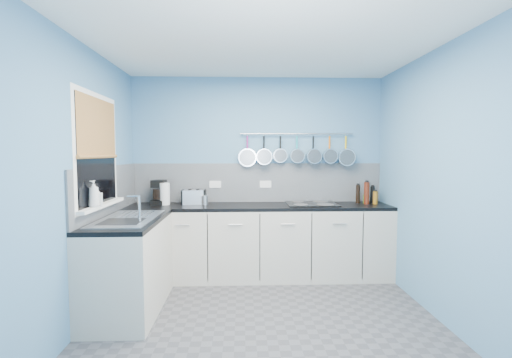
{
  "coord_description": "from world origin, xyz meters",
  "views": [
    {
      "loc": [
        -0.2,
        -3.2,
        1.53
      ],
      "look_at": [
        -0.05,
        0.75,
        1.25
      ],
      "focal_mm": 25.44,
      "sensor_mm": 36.0,
      "label": 1
    }
  ],
  "objects": [
    {
      "name": "worktop_back",
      "position": [
        0.0,
        1.2,
        0.88
      ],
      "size": [
        3.2,
        0.6,
        0.04
      ],
      "primitive_type": "cube",
      "color": "black",
      "rests_on": "cabinet_run_back"
    },
    {
      "name": "condiment_3",
      "position": [
        1.45,
        1.21,
        0.98
      ],
      "size": [
        0.06,
        0.06,
        0.16
      ],
      "primitive_type": "cylinder",
      "color": "#8C5914",
      "rests_on": "worktop_back"
    },
    {
      "name": "worktop_left",
      "position": [
        -1.3,
        0.3,
        0.88
      ],
      "size": [
        0.6,
        1.2,
        0.04
      ],
      "primitive_type": "cube",
      "color": "black",
      "rests_on": "cabinet_run_left"
    },
    {
      "name": "window_frame",
      "position": [
        -1.58,
        0.3,
        1.55
      ],
      "size": [
        0.01,
        1.0,
        1.1
      ],
      "primitive_type": "cube",
      "color": "white",
      "rests_on": "wall_left"
    },
    {
      "name": "paper_towel",
      "position": [
        -1.15,
        1.25,
        1.03
      ],
      "size": [
        0.15,
        0.15,
        0.27
      ],
      "primitive_type": "cylinder",
      "rotation": [
        0.0,
        0.0,
        0.25
      ],
      "color": "white",
      "rests_on": "worktop_back"
    },
    {
      "name": "pan_0",
      "position": [
        -0.13,
        1.44,
        1.57
      ],
      "size": [
        0.23,
        0.06,
        0.42
      ],
      "primitive_type": null,
      "color": "silver",
      "rests_on": "pot_rail"
    },
    {
      "name": "wall_left",
      "position": [
        -1.61,
        0.0,
        1.25
      ],
      "size": [
        0.02,
        3.0,
        2.5
      ],
      "primitive_type": "cube",
      "color": "teal",
      "rests_on": "ground"
    },
    {
      "name": "mixer_tap",
      "position": [
        -1.14,
        0.12,
        1.03
      ],
      "size": [
        0.12,
        0.08,
        0.26
      ],
      "primitive_type": null,
      "color": "silver",
      "rests_on": "worktop_left"
    },
    {
      "name": "sink_unit",
      "position": [
        -1.3,
        0.3,
        0.9
      ],
      "size": [
        0.5,
        0.95,
        0.01
      ],
      "primitive_type": "cube",
      "color": "silver",
      "rests_on": "worktop_left"
    },
    {
      "name": "window_glass",
      "position": [
        -1.57,
        0.3,
        1.55
      ],
      "size": [
        0.01,
        0.9,
        1.0
      ],
      "primitive_type": "cube",
      "color": "black",
      "rests_on": "wall_left"
    },
    {
      "name": "soap_bottle_a",
      "position": [
        -1.53,
        0.08,
        1.17
      ],
      "size": [
        0.11,
        0.12,
        0.24
      ],
      "primitive_type": "imported",
      "rotation": [
        0.0,
        0.0,
        -0.29
      ],
      "color": "white",
      "rests_on": "window_sill"
    },
    {
      "name": "pan_5",
      "position": [
        0.92,
        1.44,
        1.59
      ],
      "size": [
        0.19,
        0.1,
        0.38
      ],
      "primitive_type": null,
      "color": "silver",
      "rests_on": "pot_rail"
    },
    {
      "name": "canister",
      "position": [
        -0.66,
        1.24,
        0.96
      ],
      "size": [
        0.09,
        0.09,
        0.12
      ],
      "primitive_type": "cylinder",
      "rotation": [
        0.0,
        0.0,
        -0.18
      ],
      "color": "silver",
      "rests_on": "worktop_back"
    },
    {
      "name": "toaster",
      "position": [
        -0.8,
        1.31,
        0.99
      ],
      "size": [
        0.29,
        0.19,
        0.18
      ],
      "primitive_type": "cube",
      "rotation": [
        0.0,
        0.0,
        0.14
      ],
      "color": "silver",
      "rests_on": "worktop_back"
    },
    {
      "name": "condiment_0",
      "position": [
        1.46,
        1.32,
        1.0
      ],
      "size": [
        0.06,
        0.06,
        0.21
      ],
      "primitive_type": "cylinder",
      "color": "black",
      "rests_on": "worktop_back"
    },
    {
      "name": "pot_rail",
      "position": [
        0.5,
        1.45,
        1.78
      ],
      "size": [
        1.45,
        0.02,
        0.02
      ],
      "primitive_type": "cylinder",
      "rotation": [
        0.0,
        1.57,
        0.0
      ],
      "color": "silver",
      "rests_on": "wall_back"
    },
    {
      "name": "window_sill",
      "position": [
        -1.55,
        0.3,
        1.04
      ],
      "size": [
        0.1,
        0.98,
        0.03
      ],
      "primitive_type": "cube",
      "color": "white",
      "rests_on": "wall_left"
    },
    {
      "name": "backsplash_back",
      "position": [
        0.0,
        1.49,
        1.15
      ],
      "size": [
        3.2,
        0.02,
        0.5
      ],
      "primitive_type": "cube",
      "color": "gray",
      "rests_on": "wall_back"
    },
    {
      "name": "wall_front",
      "position": [
        0.0,
        -1.51,
        1.25
      ],
      "size": [
        3.2,
        0.02,
        2.5
      ],
      "primitive_type": "cube",
      "color": "teal",
      "rests_on": "ground"
    },
    {
      "name": "condiment_1",
      "position": [
        1.37,
        1.3,
        0.95
      ],
      "size": [
        0.07,
        0.07,
        0.11
      ],
      "primitive_type": "cylinder",
      "color": "#3F721E",
      "rests_on": "worktop_back"
    },
    {
      "name": "backsplash_left",
      "position": [
        -1.59,
        0.6,
        1.15
      ],
      "size": [
        0.02,
        1.8,
        0.5
      ],
      "primitive_type": "cube",
      "color": "gray",
      "rests_on": "wall_left"
    },
    {
      "name": "cabinet_run_left",
      "position": [
        -1.3,
        0.3,
        0.43
      ],
      "size": [
        0.6,
        1.2,
        0.86
      ],
      "primitive_type": "cube",
      "color": "#BCB3A6",
      "rests_on": "ground"
    },
    {
      "name": "bamboo_blind",
      "position": [
        -1.56,
        0.3,
        1.77
      ],
      "size": [
        0.01,
        0.9,
        0.55
      ],
      "primitive_type": "cube",
      "color": "olive",
      "rests_on": "wall_left"
    },
    {
      "name": "condiment_2",
      "position": [
        1.26,
        1.31,
        1.01
      ],
      "size": [
        0.05,
        0.05,
        0.23
      ],
      "primitive_type": "cylinder",
      "color": "black",
      "rests_on": "worktop_back"
    },
    {
      "name": "socket_left",
      "position": [
        -0.55,
        1.48,
        1.13
      ],
      "size": [
        0.15,
        0.01,
        0.09
      ],
      "primitive_type": "cube",
      "color": "white",
      "rests_on": "backsplash_back"
    },
    {
      "name": "cabinet_run_back",
      "position": [
        0.0,
        1.2,
        0.43
      ],
      "size": [
        3.2,
        0.6,
        0.86
      ],
      "primitive_type": "cube",
      "color": "#BCB3A6",
      "rests_on": "ground"
    },
    {
      "name": "socket_right",
      "position": [
        0.1,
        1.48,
        1.13
      ],
      "size": [
        0.15,
        0.01,
        0.09
      ],
      "primitive_type": "cube",
      "color": "white",
      "rests_on": "backsplash_back"
    },
    {
      "name": "soap_bottle_b",
      "position": [
        -1.53,
        0.16,
        1.14
      ],
      "size": [
        0.09,
        0.1,
        0.17
      ],
      "primitive_type": "imported",
      "rotation": [
        0.0,
        0.0,
        0.24
      ],
      "color": "white",
      "rests_on": "window_sill"
    },
    {
      "name": "wall_back",
      "position": [
        0.0,
        1.51,
        1.25
      ],
      "size": [
        3.2,
        0.02,
        2.5
      ],
      "primitive_type": "cube",
      "color": "teal",
      "rests_on": "ground"
    },
    {
      "name": "pan_6",
      "position": [
        1.14,
        1.44,
        1.57
      ],
      "size": [
        0.22,
        0.1,
        0.41
      ],
      "primitive_type": null,
      "color": "silver",
      "rests_on": "pot_rail"
    },
    {
      "name": "pan_1",
      "position": [
        0.08,
        1.44,
        1.58
      ],
      "size": [
        0.21,
        0.11,
        0.4
      ],
      "primitive_type": null,
      "color": "silver",
      "rests_on": "pot_rail"
    },
    {
      "name": "wall_right",
      "position": [
        1.61,
        0.0,
        1.25
      ],
      "size": [
        0.02,
        3.0,
        2.5
      ],
      "primitive_type": "cube",
      "color": "teal",
      "rests_on": "ground"
    },
    {
      "name": "pan_4",
      "position": [
        0.71,
        1.44,
        1.59
      ],
      "size": [
        0.19,
        0.12,
        0.38
      ],
      "primitive_type": null,
      "color": "silver",
      "rests_on": "pot_rail"
    },
    {
      "name": "condiment_4",
      "position": [
        1.34,
        1.22,
        1.04
      ],
      "size": [
        0.07,
        0.07,
        0.27
      ],
      "primitive_type": "cylinder",
      "color": "#4C190C",
      "rests_on": "worktop_back"
    },
    {
      "name": "ceiling",
      "position": [
        0.0,
        0.0,
        2.51
      ],
      "size": [
        3.2,
        3.0,
        0.02
      ],
      "primitive_type": "cube",
      "color": "white",
      "rests_on": "ground"
    },
    {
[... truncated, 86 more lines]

